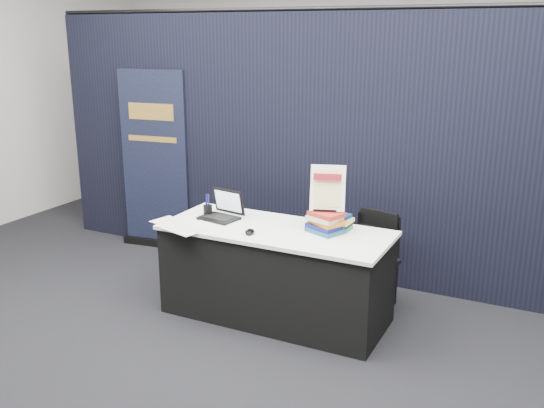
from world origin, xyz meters
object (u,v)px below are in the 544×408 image
at_px(pullup_banner, 155,171).
at_px(book_stack_tall, 325,222).
at_px(display_table, 276,273).
at_px(stacking_chair, 372,256).
at_px(book_stack_short, 337,222).
at_px(laptop, 221,212).
at_px(info_sign, 328,189).

bearing_deg(pullup_banner, book_stack_tall, -27.82).
height_order(display_table, stacking_chair, stacking_chair).
bearing_deg(display_table, pullup_banner, 153.19).
bearing_deg(display_table, book_stack_short, 25.58).
bearing_deg(laptop, stacking_chair, 31.97).
height_order(info_sign, stacking_chair, info_sign).
height_order(book_stack_short, pullup_banner, pullup_banner).
bearing_deg(book_stack_tall, display_table, -167.18).
relative_size(display_table, laptop, 5.39).
xyz_separation_m(book_stack_short, pullup_banner, (-2.30, 0.74, 0.02)).
xyz_separation_m(info_sign, pullup_banner, (-2.25, 0.83, -0.26)).
xyz_separation_m(display_table, laptop, (-0.52, 0.04, 0.43)).
height_order(laptop, info_sign, info_sign).
bearing_deg(book_stack_short, pullup_banner, 162.17).
height_order(book_stack_tall, info_sign, info_sign).
distance_m(book_stack_short, info_sign, 0.30).
xyz_separation_m(book_stack_short, info_sign, (-0.05, -0.09, 0.28)).
distance_m(book_stack_tall, info_sign, 0.26).
xyz_separation_m(pullup_banner, stacking_chair, (2.51, -0.43, -0.38)).
xyz_separation_m(book_stack_tall, info_sign, (-0.00, 0.03, 0.25)).
relative_size(laptop, book_stack_tall, 1.12).
distance_m(book_stack_tall, book_stack_short, 0.13).
bearing_deg(pullup_banner, info_sign, -27.14).
relative_size(laptop, book_stack_short, 1.50).
height_order(book_stack_tall, stacking_chair, book_stack_tall).
bearing_deg(pullup_banner, stacking_chair, -16.55).
bearing_deg(info_sign, pullup_banner, 141.88).
relative_size(info_sign, pullup_banner, 0.19).
bearing_deg(book_stack_tall, stacking_chair, 59.74).
distance_m(book_stack_tall, stacking_chair, 0.63).
bearing_deg(stacking_chair, book_stack_tall, -106.81).
relative_size(book_stack_tall, stacking_chair, 0.37).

